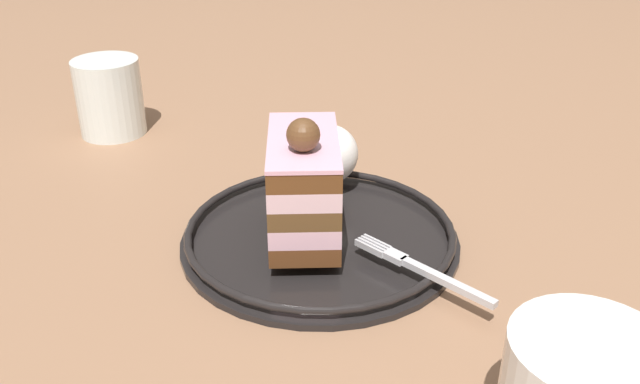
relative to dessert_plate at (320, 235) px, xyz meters
The scene contains 6 objects.
ground_plane 0.03m from the dessert_plate, 146.07° to the left, with size 2.40×2.40×0.00m, color #91694D.
dessert_plate is the anchor object (origin of this frame).
cake_slice 0.05m from the dessert_plate, 137.93° to the right, with size 0.08×0.12×0.10m.
whipped_cream_dollop 0.09m from the dessert_plate, 102.37° to the left, with size 0.05×0.05×0.05m, color white.
fork 0.09m from the dessert_plate, 23.40° to the right, with size 0.11×0.06×0.00m.
drink_glass_near 0.31m from the dessert_plate, 152.67° to the left, with size 0.07×0.07×0.08m.
Camera 1 is at (0.17, -0.45, 0.28)m, focal length 38.27 mm.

